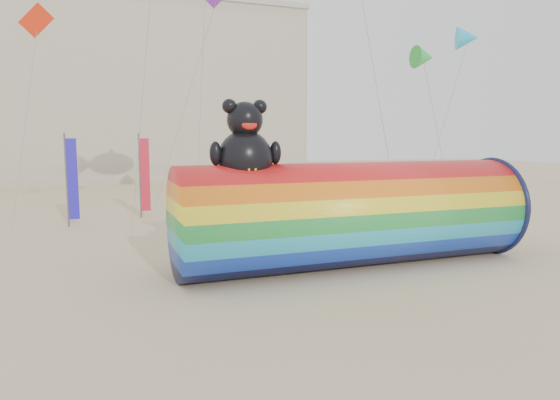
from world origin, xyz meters
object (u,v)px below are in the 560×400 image
object	(u,v)px
hotel_building	(37,90)
windsock_assembly	(353,211)
fabric_bundle	(371,249)
kite_handler	(346,228)

from	to	relation	value
hotel_building	windsock_assembly	distance (m)	49.53
hotel_building	fabric_bundle	bearing A→B (deg)	-69.98
windsock_assembly	hotel_building	bearing A→B (deg)	107.54
windsock_assembly	kite_handler	bearing A→B (deg)	66.51
hotel_building	kite_handler	bearing A→B (deg)	-69.94
kite_handler	fabric_bundle	bearing A→B (deg)	81.84
hotel_building	fabric_bundle	size ratio (longest dim) A/B	23.06
hotel_building	kite_handler	xyz separation A→B (m)	(15.96, -43.71, -9.44)
hotel_building	fabric_bundle	distance (m)	49.06
hotel_building	windsock_assembly	xyz separation A→B (m)	(14.72, -46.57, -8.21)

